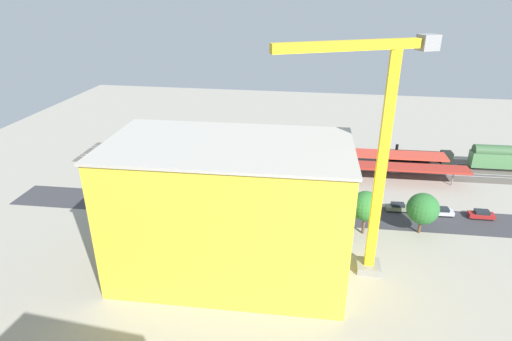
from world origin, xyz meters
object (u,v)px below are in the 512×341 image
platform_canopy_near (321,163)px  freight_coach_far (229,151)px  parked_car_4 (314,202)px  construction_building (230,212)px  parked_car_0 (481,215)px  street_tree_3 (423,209)px  street_tree_0 (260,203)px  street_tree_4 (233,195)px  box_truck_0 (307,223)px  parked_car_2 (397,207)px  tower_crane (376,150)px  box_truck_1 (245,210)px  locomotive (423,158)px  street_tree_1 (366,206)px  platform_canopy_far (324,151)px  parked_car_3 (353,206)px  passenger_coach (512,157)px  street_tree_2 (282,198)px  traffic_light (297,184)px  parked_car_1 (441,212)px

platform_canopy_near → freight_coach_far: size_ratio=3.83×
parked_car_4 → construction_building: (12.32, 23.29, 9.72)m
parked_car_0 → street_tree_3: bearing=29.3°
street_tree_0 → street_tree_4: 5.32m
platform_canopy_near → box_truck_0: 23.58m
parked_car_2 → tower_crane: 30.04m
tower_crane → box_truck_1: 31.19m
locomotive → street_tree_3: street_tree_3 is taller
parked_car_0 → box_truck_0: (33.25, 9.52, 0.77)m
street_tree_0 → street_tree_1: 19.07m
platform_canopy_far → street_tree_3: bearing=122.3°
box_truck_1 → parked_car_0: bearing=-171.1°
locomotive → parked_car_3: (18.61, 26.29, -1.04)m
street_tree_3 → street_tree_4: (34.31, 1.06, 0.65)m
passenger_coach → construction_building: bearing=39.8°
parked_car_0 → street_tree_2: 39.08m
platform_canopy_far → street_tree_4: (16.59, 29.05, 1.53)m
street_tree_4 → traffic_light: bearing=-140.2°
construction_building → parked_car_4: bearing=-119.3°
parked_car_4 → construction_building: bearing=62.1°
platform_canopy_far → parked_car_1: bearing=138.5°
construction_building → street_tree_3: 35.81m
tower_crane → street_tree_3: size_ratio=4.57×
street_tree_0 → freight_coach_far: bearing=-66.8°
platform_canopy_far → parked_car_4: size_ratio=12.73×
parked_car_2 → parked_car_1: bearing=177.0°
street_tree_0 → parked_car_0: bearing=-168.7°
platform_canopy_near → street_tree_0: size_ratio=10.36×
street_tree_1 → street_tree_2: (15.16, -1.93, -0.51)m
parked_car_1 → box_truck_0: size_ratio=0.53×
parked_car_1 → parked_car_2: (8.30, -0.44, 0.04)m
parked_car_2 → box_truck_0: bearing=29.7°
parked_car_1 → parked_car_2: size_ratio=1.00×
tower_crane → box_truck_1: size_ratio=3.81×
freight_coach_far → box_truck_0: (-20.93, 29.33, -1.52)m
parked_car_1 → parked_car_0: bearing=179.1°
freight_coach_far → street_tree_4: size_ratio=1.95×
street_tree_1 → street_tree_2: size_ratio=1.15×
parked_car_4 → street_tree_2: (5.99, 7.24, 4.36)m
freight_coach_far → street_tree_0: size_ratio=2.70×
parked_car_3 → street_tree_0: bearing=25.1°
passenger_coach → tower_crane: size_ratio=0.54×
parked_car_4 → tower_crane: 29.65m
parked_car_4 → parked_car_2: bearing=-178.7°
parked_car_2 → construction_building: size_ratio=0.13×
parked_car_3 → parked_car_4: bearing=-2.5°
passenger_coach → parked_car_0: 30.03m
freight_coach_far → street_tree_3: size_ratio=2.19×
platform_canopy_far → box_truck_0: (2.63, 30.26, -2.55)m
street_tree_3 → parked_car_1: bearing=-127.2°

